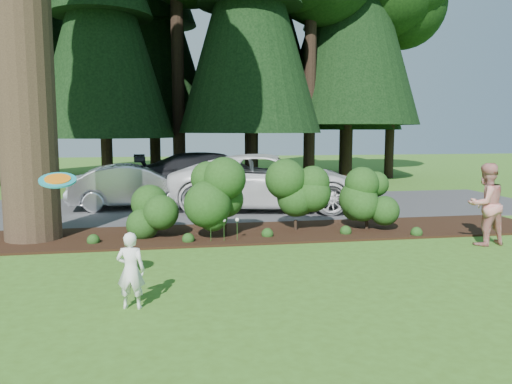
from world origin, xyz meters
The scene contains 11 objects.
ground centered at (0.00, 0.00, 0.00)m, with size 80.00×80.00×0.00m, color #3B631C.
mulch_bed centered at (0.00, 3.25, 0.03)m, with size 16.00×2.50×0.05m, color black.
driveway centered at (0.00, 7.50, 0.01)m, with size 22.00×6.00×0.03m, color #38383A.
shrub_row centered at (0.77, 3.14, 0.81)m, with size 6.53×1.60×1.61m.
lily_cluster centered at (-0.30, 2.40, 0.50)m, with size 0.69×0.09×0.57m.
car_silver_wagon centered at (-2.56, 7.80, 0.73)m, with size 1.49×4.27×1.41m, color silver.
car_white_suv centered at (1.67, 6.90, 0.90)m, with size 2.90×6.29×1.75m, color silver.
car_dark_suv centered at (0.21, 9.54, 0.88)m, with size 2.37×5.84×1.69m, color black.
child centered at (-2.07, -1.52, 0.56)m, with size 0.41×0.27×1.11m, color white.
adult centered at (5.37, 1.21, 0.91)m, with size 0.89×0.69×1.82m, color #B41B18.
frisbee centered at (-3.03, -1.36, 1.85)m, with size 0.51×0.48×0.21m.
Camera 1 is at (-1.52, -8.61, 2.54)m, focal length 35.00 mm.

